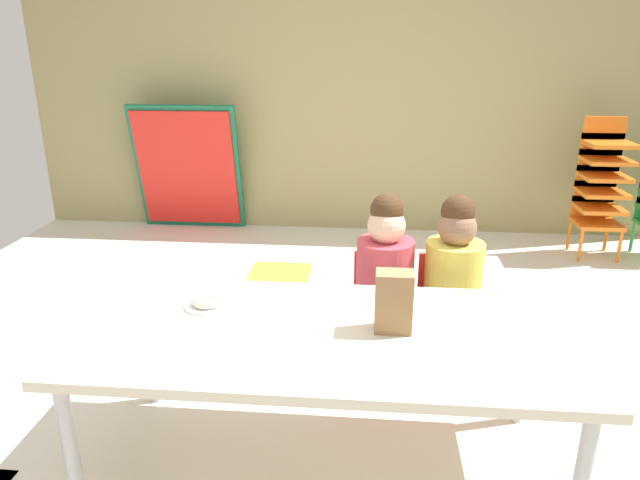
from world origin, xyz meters
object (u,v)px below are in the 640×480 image
paper_bag_brown (394,302)px  donut_powdered_on_plate (208,300)px  kid_chair_orange_stack (601,181)px  paper_plate_near_edge (208,305)px  folded_activity_table (188,169)px  seated_child_middle_seat (453,274)px  craft_table (325,341)px  seated_child_near_camera (385,272)px

paper_bag_brown → donut_powdered_on_plate: size_ratio=1.84×
kid_chair_orange_stack → paper_plate_near_edge: bearing=-134.5°
paper_plate_near_edge → kid_chair_orange_stack: bearing=45.5°
kid_chair_orange_stack → folded_activity_table: (-3.26, 0.34, -0.04)m
seated_child_middle_seat → kid_chair_orange_stack: 2.29m
paper_bag_brown → donut_powdered_on_plate: (-0.70, 0.13, -0.08)m
kid_chair_orange_stack → folded_activity_table: 3.28m
seated_child_middle_seat → kid_chair_orange_stack: kid_chair_orange_stack is taller
craft_table → seated_child_near_camera: size_ratio=1.93×
folded_activity_table → donut_powdered_on_plate: (0.94, -2.69, 0.07)m
kid_chair_orange_stack → folded_activity_table: size_ratio=0.96×
paper_plate_near_edge → donut_powdered_on_plate: 0.02m
seated_child_middle_seat → paper_plate_near_edge: size_ratio=5.10×
kid_chair_orange_stack → seated_child_near_camera: bearing=-131.1°
donut_powdered_on_plate → paper_plate_near_edge: bearing=0.0°
craft_table → kid_chair_orange_stack: (1.85, 2.51, 0.04)m
craft_table → donut_powdered_on_plate: (-0.47, 0.15, 0.07)m
folded_activity_table → paper_bag_brown: 3.27m
seated_child_near_camera → folded_activity_table: (-1.63, 2.21, -0.02)m
seated_child_middle_seat → paper_bag_brown: seated_child_middle_seat is taller
seated_child_middle_seat → folded_activity_table: folded_activity_table is taller
seated_child_middle_seat → paper_bag_brown: 0.70m
paper_bag_brown → donut_powdered_on_plate: bearing=169.8°
craft_table → donut_powdered_on_plate: bearing=162.2°
seated_child_middle_seat → kid_chair_orange_stack: size_ratio=0.88×
kid_chair_orange_stack → folded_activity_table: bearing=174.1°
folded_activity_table → donut_powdered_on_plate: folded_activity_table is taller
kid_chair_orange_stack → paper_bag_brown: 2.97m
kid_chair_orange_stack → donut_powdered_on_plate: 3.31m
seated_child_near_camera → folded_activity_table: 2.74m
seated_child_near_camera → paper_plate_near_edge: seated_child_near_camera is taller
craft_table → paper_plate_near_edge: size_ratio=9.82×
craft_table → seated_child_middle_seat: size_ratio=1.93×
craft_table → seated_child_middle_seat: seated_child_middle_seat is taller
craft_table → seated_child_near_camera: bearing=70.9°
craft_table → paper_plate_near_edge: paper_plate_near_edge is taller
craft_table → donut_powdered_on_plate: 0.50m
craft_table → paper_bag_brown: (0.24, 0.02, 0.16)m
seated_child_near_camera → paper_bag_brown: 0.63m
donut_powdered_on_plate → craft_table: bearing=-17.8°
folded_activity_table → donut_powdered_on_plate: 2.85m
seated_child_near_camera → folded_activity_table: size_ratio=0.84×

